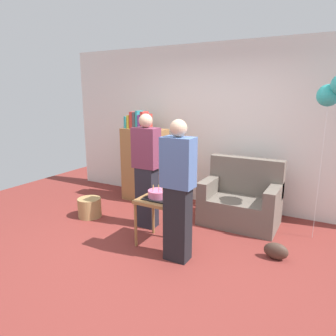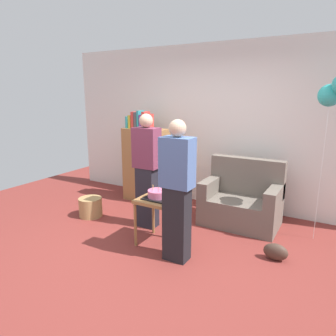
{
  "view_description": "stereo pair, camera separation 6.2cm",
  "coord_description": "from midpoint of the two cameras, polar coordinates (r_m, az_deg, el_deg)",
  "views": [
    {
      "loc": [
        1.81,
        -2.93,
        1.89
      ],
      "look_at": [
        -0.09,
        0.48,
        0.95
      ],
      "focal_mm": 33.04,
      "sensor_mm": 36.0,
      "label": 1
    },
    {
      "loc": [
        1.86,
        -2.9,
        1.89
      ],
      "look_at": [
        -0.09,
        0.48,
        0.95
      ],
      "focal_mm": 33.04,
      "sensor_mm": 36.0,
      "label": 2
    }
  ],
  "objects": [
    {
      "name": "balloon_bunch",
      "position": [
        4.28,
        27.93,
        12.47
      ],
      "size": [
        0.4,
        0.36,
        2.12
      ],
      "color": "silver",
      "rests_on": "ground_plane"
    },
    {
      "name": "couch",
      "position": [
        4.73,
        12.91,
        -5.98
      ],
      "size": [
        1.1,
        0.7,
        0.96
      ],
      "color": "#6B6056",
      "rests_on": "ground_plane"
    },
    {
      "name": "bookshelf",
      "position": [
        5.52,
        -4.68,
        0.94
      ],
      "size": [
        0.8,
        0.36,
        1.61
      ],
      "color": "olive",
      "rests_on": "ground_plane"
    },
    {
      "name": "side_table",
      "position": [
        3.94,
        -2.23,
        -6.9
      ],
      "size": [
        0.48,
        0.48,
        0.61
      ],
      "color": "olive",
      "rests_on": "ground_plane"
    },
    {
      "name": "birthday_cake",
      "position": [
        3.89,
        -2.25,
        -4.91
      ],
      "size": [
        0.32,
        0.32,
        0.17
      ],
      "color": "black",
      "rests_on": "side_table"
    },
    {
      "name": "person_blowing_candles",
      "position": [
        4.37,
        -4.39,
        -0.53
      ],
      "size": [
        0.36,
        0.22,
        1.63
      ],
      "rotation": [
        0.0,
        0.0,
        -0.2
      ],
      "color": "#23232D",
      "rests_on": "ground_plane"
    },
    {
      "name": "ground_plane",
      "position": [
        3.93,
        -2.78,
        -15.23
      ],
      "size": [
        8.0,
        8.0,
        0.0
      ],
      "primitive_type": "plane",
      "color": "maroon"
    },
    {
      "name": "wicker_basket",
      "position": [
        5.05,
        -14.61,
        -7.07
      ],
      "size": [
        0.36,
        0.36,
        0.3
      ],
      "primitive_type": "cylinder",
      "color": "#A88451",
      "rests_on": "ground_plane"
    },
    {
      "name": "handbag",
      "position": [
        3.94,
        18.85,
        -14.29
      ],
      "size": [
        0.28,
        0.14,
        0.2
      ],
      "primitive_type": "ellipsoid",
      "color": "#473328",
      "rests_on": "ground_plane"
    },
    {
      "name": "wall_back",
      "position": [
        5.32,
        8.88,
        7.55
      ],
      "size": [
        6.0,
        0.1,
        2.7
      ],
      "primitive_type": "cube",
      "color": "silver",
      "rests_on": "ground_plane"
    },
    {
      "name": "person_holding_cake",
      "position": [
        3.46,
        1.33,
        -4.28
      ],
      "size": [
        0.36,
        0.22,
        1.63
      ],
      "rotation": [
        0.0,
        0.0,
        3.35
      ],
      "color": "black",
      "rests_on": "ground_plane"
    }
  ]
}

